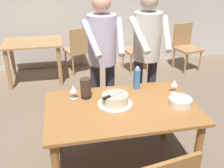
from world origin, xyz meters
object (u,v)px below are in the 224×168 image
object	(u,v)px
plate_stack	(180,102)
person_cutting_cake	(102,53)
cake_on_platter	(115,100)
person_standing_beside	(147,49)
background_chair_2	(139,46)
background_chair_0	(186,45)
water_bottle	(137,79)
wine_glass_far	(174,83)
cake_knife	(110,96)
background_table	(34,51)
wine_glass_near	(73,89)
main_dining_table	(121,116)
hurricane_lamp	(86,88)
background_chair_1	(79,48)

from	to	relation	value
plate_stack	person_cutting_cake	size ratio (longest dim) A/B	0.13
cake_on_platter	person_standing_beside	xyz separation A→B (m)	(0.52, 0.65, 0.27)
person_cutting_cake	background_chair_2	bearing A→B (deg)	61.55
background_chair_0	background_chair_2	world-z (taller)	same
water_bottle	background_chair_2	size ratio (longest dim) A/B	0.28
wine_glass_far	person_cutting_cake	bearing A→B (deg)	144.37
cake_knife	person_cutting_cake	xyz separation A→B (m)	(0.05, 0.66, 0.21)
cake_knife	background_table	size ratio (longest dim) A/B	0.24
background_chair_0	background_table	bearing A→B (deg)	-179.35
plate_stack	background_chair_2	bearing A→B (deg)	81.02
cake_knife	person_cutting_cake	size ratio (longest dim) A/B	0.14
plate_stack	wine_glass_far	xyz separation A→B (m)	(0.05, 0.27, 0.07)
background_chair_0	wine_glass_near	bearing A→B (deg)	-136.34
main_dining_table	cake_knife	xyz separation A→B (m)	(-0.11, 0.01, 0.23)
wine_glass_near	background_chair_0	xyz separation A→B (m)	(2.36, 2.26, -0.36)
cake_on_platter	wine_glass_near	world-z (taller)	wine_glass_near
plate_stack	background_chair_0	distance (m)	2.95
plate_stack	main_dining_table	bearing A→B (deg)	171.52
main_dining_table	water_bottle	xyz separation A→B (m)	(0.26, 0.35, 0.23)
plate_stack	wine_glass_near	world-z (taller)	wine_glass_near
main_dining_table	hurricane_lamp	xyz separation A→B (m)	(-0.31, 0.25, 0.22)
hurricane_lamp	main_dining_table	bearing A→B (deg)	-38.59
wine_glass_far	person_cutting_cake	distance (m)	0.87
cake_on_platter	hurricane_lamp	size ratio (longest dim) A/B	1.62
cake_on_platter	cake_knife	xyz separation A→B (m)	(-0.06, -0.04, 0.06)
cake_knife	background_chair_1	xyz separation A→B (m)	(-0.06, 2.72, -0.37)
wine_glass_far	background_chair_2	xyz separation A→B (m)	(0.38, 2.44, -0.36)
person_standing_beside	background_chair_1	world-z (taller)	person_standing_beside
wine_glass_far	plate_stack	bearing A→B (deg)	-100.56
wine_glass_near	person_cutting_cake	distance (m)	0.60
main_dining_table	background_chair_2	bearing A→B (deg)	69.21
water_bottle	background_chair_1	distance (m)	2.45
main_dining_table	hurricane_lamp	bearing A→B (deg)	141.41
wine_glass_far	water_bottle	bearing A→B (deg)	155.13
main_dining_table	wine_glass_far	distance (m)	0.68
wine_glass_far	background_table	xyz separation A→B (m)	(-1.60, 2.30, -0.28)
plate_stack	hurricane_lamp	world-z (taller)	hurricane_lamp
wine_glass_near	wine_glass_far	world-z (taller)	same
plate_stack	background_chair_2	distance (m)	2.75
wine_glass_near	background_chair_0	world-z (taller)	background_chair_0
cake_on_platter	background_chair_1	size ratio (longest dim) A/B	0.38
hurricane_lamp	background_chair_1	size ratio (longest dim) A/B	0.23
plate_stack	wine_glass_far	world-z (taller)	wine_glass_far
wine_glass_near	water_bottle	distance (m)	0.70
person_cutting_cake	person_standing_beside	bearing A→B (deg)	3.20
cake_knife	background_table	bearing A→B (deg)	109.48
person_standing_beside	background_chair_2	world-z (taller)	person_standing_beside
background_chair_0	plate_stack	bearing A→B (deg)	-117.67
main_dining_table	cake_knife	world-z (taller)	cake_knife
plate_stack	water_bottle	distance (m)	0.54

